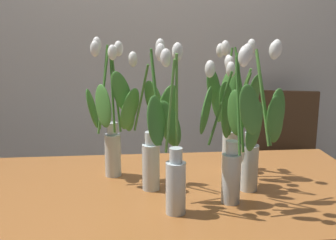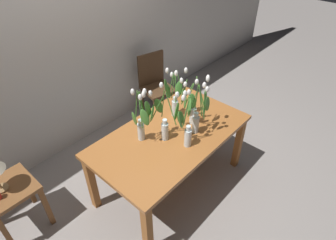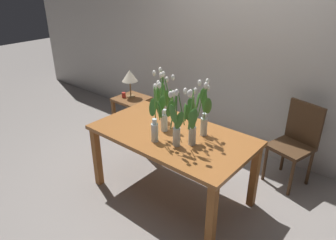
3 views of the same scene
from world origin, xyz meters
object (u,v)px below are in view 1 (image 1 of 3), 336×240
(tulip_vase_0, at_px, (229,118))
(tulip_vase_3, at_px, (172,160))
(dining_table, at_px, (175,209))
(tulip_vase_4, at_px, (250,134))
(tulip_vase_5, at_px, (151,135))
(dining_chair, at_px, (287,153))
(tulip_vase_1, at_px, (111,123))
(tulip_vase_2, at_px, (234,141))

(tulip_vase_0, height_order, tulip_vase_3, tulip_vase_0)
(dining_table, xyz_separation_m, tulip_vase_4, (0.28, -0.06, 0.32))
(tulip_vase_0, distance_m, tulip_vase_5, 0.38)
(tulip_vase_4, bearing_deg, dining_table, 168.18)
(dining_table, height_order, dining_chair, dining_chair)
(tulip_vase_3, distance_m, tulip_vase_5, 0.22)
(tulip_vase_1, height_order, dining_chair, tulip_vase_1)
(tulip_vase_2, bearing_deg, tulip_vase_3, -168.83)
(tulip_vase_1, distance_m, tulip_vase_2, 0.53)
(tulip_vase_2, relative_size, dining_chair, 0.61)
(dining_chair, bearing_deg, tulip_vase_3, -125.54)
(dining_table, height_order, tulip_vase_1, tulip_vase_1)
(tulip_vase_5, relative_size, dining_chair, 0.62)
(tulip_vase_0, bearing_deg, tulip_vase_1, -176.13)
(tulip_vase_2, distance_m, tulip_vase_5, 0.33)
(tulip_vase_2, xyz_separation_m, tulip_vase_4, (0.09, 0.11, -0.01))
(dining_table, xyz_separation_m, tulip_vase_5, (-0.09, 0.00, 0.30))
(tulip_vase_1, bearing_deg, dining_chair, 39.69)
(dining_table, height_order, tulip_vase_3, tulip_vase_3)
(tulip_vase_1, height_order, tulip_vase_3, tulip_vase_1)
(dining_table, distance_m, dining_chair, 1.39)
(tulip_vase_0, xyz_separation_m, tulip_vase_1, (-0.50, -0.03, -0.01))
(dining_chair, bearing_deg, tulip_vase_2, -119.34)
(tulip_vase_0, relative_size, tulip_vase_1, 0.99)
(dining_table, height_order, tulip_vase_5, tulip_vase_5)
(dining_table, xyz_separation_m, tulip_vase_1, (-0.25, 0.14, 0.32))
(tulip_vase_1, relative_size, tulip_vase_2, 1.02)
(tulip_vase_2, height_order, tulip_vase_3, tulip_vase_3)
(tulip_vase_0, bearing_deg, tulip_vase_3, -127.09)
(tulip_vase_0, height_order, dining_chair, tulip_vase_0)
(dining_table, bearing_deg, tulip_vase_3, -98.89)
(dining_table, bearing_deg, tulip_vase_2, -41.23)
(tulip_vase_4, bearing_deg, tulip_vase_3, -154.15)
(dining_table, bearing_deg, tulip_vase_1, 151.21)
(tulip_vase_1, xyz_separation_m, tulip_vase_3, (0.21, -0.34, -0.05))
(tulip_vase_2, height_order, tulip_vase_5, tulip_vase_5)
(tulip_vase_1, distance_m, dining_chair, 1.53)
(tulip_vase_0, distance_m, tulip_vase_1, 0.50)
(tulip_vase_1, xyz_separation_m, dining_chair, (1.13, 0.94, -0.45))
(tulip_vase_0, xyz_separation_m, tulip_vase_4, (0.02, -0.23, -0.01))
(tulip_vase_4, distance_m, tulip_vase_5, 0.37)
(dining_table, xyz_separation_m, dining_chair, (0.88, 1.07, -0.12))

